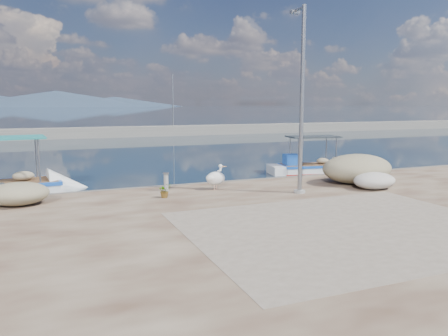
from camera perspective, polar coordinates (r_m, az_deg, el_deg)
ground at (r=14.83m, az=5.61°, el=-6.97°), size 1400.00×1400.00×0.00m
quay at (r=10.12m, az=22.15°, el=-13.51°), size 44.00×22.00×0.50m
quay_patch at (r=12.80m, az=16.01°, el=-7.42°), size 9.00×7.00×0.01m
breakwater at (r=53.15m, az=-15.00°, el=4.54°), size 120.00×2.20×7.50m
mountains at (r=662.74m, az=-21.53°, el=8.31°), size 370.00×280.00×22.00m
boat_left at (r=20.92m, az=-26.83°, el=-2.67°), size 6.30×2.53×2.96m
boat_right at (r=25.41m, az=11.34°, el=-0.20°), size 5.32×2.54×2.46m
pelican at (r=17.51m, az=-1.07°, el=-1.29°), size 1.05×0.72×1.00m
lamp_post at (r=16.86m, az=10.06°, el=7.86°), size 0.44×0.96×7.00m
bollard_near at (r=17.38m, az=-7.58°, el=-1.69°), size 0.24×0.24×0.73m
bollard_far at (r=16.59m, az=-27.09°, el=-2.97°), size 0.25×0.25×0.76m
potted_plant at (r=16.18m, az=-7.76°, el=-2.94°), size 0.57×0.53×0.52m
net_pile_b at (r=16.40m, az=-25.30°, el=-3.06°), size 2.01×1.56×0.78m
net_pile_c at (r=19.76m, az=16.98°, el=-0.08°), size 3.22×2.30×1.26m
net_pile_d at (r=18.65m, az=19.04°, el=-1.58°), size 1.80×1.35×0.68m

